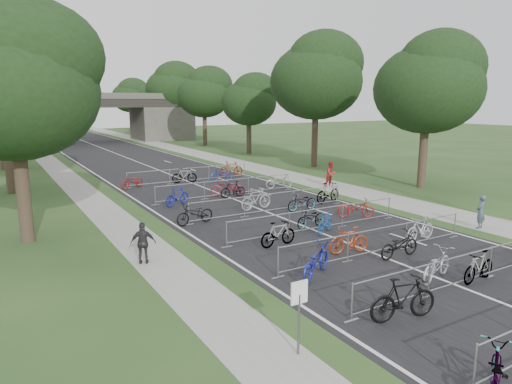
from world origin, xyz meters
TOP-DOWN VIEW (x-y plane):
  - road at (0.00, 50.00)m, footprint 11.00×140.00m
  - sidewalk_right at (8.00, 50.00)m, footprint 3.00×140.00m
  - sidewalk_left at (-7.50, 50.00)m, footprint 2.00×140.00m
  - lane_markings at (0.00, 50.00)m, footprint 0.12×140.00m
  - overpass_bridge at (0.00, 65.00)m, footprint 31.00×8.00m
  - park_sign at (-6.80, 3.00)m, footprint 0.45×0.06m
  - tree_left_0 at (-11.39, 15.93)m, footprint 6.72×6.72m
  - tree_right_0 at (13.11, 15.93)m, footprint 7.17×7.17m
  - tree_left_1 at (-11.39, 27.93)m, footprint 7.56×7.56m
  - tree_right_1 at (13.11, 27.93)m, footprint 8.18×8.18m
  - tree_right_2 at (13.11, 39.93)m, footprint 6.16×6.16m
  - tree_right_3 at (13.11, 51.93)m, footprint 7.17×7.17m
  - tree_right_4 at (13.11, 63.93)m, footprint 8.18×8.18m
  - tree_right_5 at (13.11, 75.93)m, footprint 6.16×6.16m
  - tree_right_6 at (13.11, 87.93)m, footprint 7.17×7.17m
  - barrier_row_1 at (0.00, 3.60)m, footprint 9.70×0.08m
  - barrier_row_2 at (0.00, 7.20)m, footprint 9.70×0.08m
  - barrier_row_3 at (0.00, 11.00)m, footprint 9.70×0.08m
  - barrier_row_4 at (0.00, 15.00)m, footprint 9.70×0.08m
  - barrier_row_5 at (0.00, 20.00)m, footprint 9.70×0.08m
  - barrier_row_6 at (0.00, 26.00)m, footprint 9.70×0.08m
  - bike_0 at (-4.30, -0.24)m, footprint 1.96×1.54m
  - bike_4 at (-3.37, 2.95)m, footprint 2.13×1.00m
  - bike_5 at (-0.20, 4.37)m, footprint 2.12×1.24m
  - bike_6 at (0.87, 3.56)m, footprint 1.75×0.62m
  - bike_8 at (-3.45, 6.64)m, footprint 2.24×1.74m
  - bike_9 at (-0.85, 7.90)m, footprint 1.80×0.80m
  - bike_10 at (0.45, 6.55)m, footprint 1.91×0.67m
  - bike_11 at (2.85, 7.58)m, footprint 1.82×0.64m
  - bike_12 at (-2.73, 10.05)m, footprint 1.77×0.62m
  - bike_13 at (0.16, 11.63)m, footprint 1.81×0.87m
  - bike_14 at (0.12, 10.54)m, footprint 1.65×1.22m
  - bike_15 at (3.30, 12.01)m, footprint 1.96×1.52m
  - bike_16 at (-4.30, 14.94)m, footprint 2.08×0.99m
  - bike_17 at (-0.23, 16.04)m, footprint 2.06×0.80m
  - bike_18 at (1.81, 14.58)m, footprint 1.85×0.64m
  - bike_19 at (4.30, 15.44)m, footprint 2.07×0.95m
  - bike_20 at (-3.59, 19.18)m, footprint 1.90×1.25m
  - bike_21 at (0.06, 20.05)m, footprint 2.18×1.66m
  - bike_22 at (0.18, 19.55)m, footprint 1.70×0.49m
  - bike_23 at (4.30, 20.64)m, footprint 1.94×1.16m
  - bike_24 at (-4.30, 25.76)m, footprint 1.91×1.37m
  - bike_25 at (-0.43, 25.95)m, footprint 1.87×0.95m
  - bike_26 at (2.26, 25.30)m, footprint 1.94×0.78m
  - bike_27 at (3.76, 26.72)m, footprint 2.07×0.73m
  - pedestrian_a at (6.86, 7.51)m, footprint 0.65×0.51m
  - pedestrian_b at (7.74, 19.31)m, footprint 0.92×0.74m
  - pedestrian_c at (-8.07, 10.85)m, footprint 0.99×0.70m

SIDE VIEW (x-z plane):
  - lane_markings at x=0.00m, z-range 0.00..0.00m
  - road at x=0.00m, z-range 0.00..0.01m
  - sidewalk_right at x=8.00m, z-range 0.00..0.01m
  - sidewalk_left at x=-7.50m, z-range 0.00..0.01m
  - bike_13 at x=0.16m, z-range 0.00..0.91m
  - bike_24 at x=-4.30m, z-range 0.00..0.95m
  - bike_23 at x=4.30m, z-range 0.00..0.96m
  - bike_18 at x=1.81m, z-range 0.00..0.97m
  - bike_14 at x=0.12m, z-range 0.00..0.98m
  - bike_15 at x=3.30m, z-range 0.00..0.99m
  - bike_0 at x=-4.30m, z-range 0.00..0.99m
  - bike_26 at x=2.26m, z-range 0.00..1.00m
  - bike_10 at x=0.45m, z-range 0.00..1.00m
  - bike_22 at x=0.18m, z-range 0.00..1.02m
  - bike_6 at x=0.87m, z-range 0.00..1.03m
  - bike_12 at x=-2.73m, z-range 0.00..1.04m
  - bike_9 at x=-0.85m, z-range 0.00..1.05m
  - bike_16 at x=-4.30m, z-range 0.00..1.05m
  - bike_5 at x=-0.20m, z-range 0.00..1.05m
  - bike_11 at x=2.85m, z-range 0.00..1.08m
  - bike_25 at x=-0.43m, z-range 0.00..1.08m
  - barrier_row_1 at x=0.00m, z-range 0.00..1.10m
  - barrier_row_2 at x=0.00m, z-range 0.00..1.10m
  - barrier_row_3 at x=0.00m, z-range 0.00..1.10m
  - barrier_row_4 at x=0.00m, z-range 0.00..1.10m
  - barrier_row_5 at x=0.00m, z-range 0.00..1.10m
  - barrier_row_6 at x=0.00m, z-range 0.00..1.10m
  - bike_21 at x=0.06m, z-range 0.00..1.10m
  - bike_20 at x=-3.59m, z-range 0.00..1.11m
  - bike_8 at x=-3.45m, z-range 0.00..1.13m
  - bike_19 at x=4.30m, z-range 0.00..1.20m
  - bike_17 at x=-0.23m, z-range 0.00..1.20m
  - bike_27 at x=3.76m, z-range 0.00..1.22m
  - bike_4 at x=-3.37m, z-range 0.00..1.24m
  - pedestrian_c at x=-8.07m, z-range 0.00..1.55m
  - pedestrian_a at x=6.86m, z-range 0.00..1.58m
  - pedestrian_b at x=7.74m, z-range 0.00..1.78m
  - park_sign at x=-6.80m, z-range 0.36..2.18m
  - overpass_bridge at x=0.00m, z-range 0.01..7.06m
  - tree_right_2 at x=13.11m, z-range 1.25..10.64m
  - tree_right_5 at x=13.11m, z-range 1.25..10.64m
  - tree_left_0 at x=-11.39m, z-range 1.36..11.61m
  - tree_right_0 at x=13.11m, z-range 1.46..12.39m
  - tree_right_3 at x=13.11m, z-range 1.46..12.39m
  - tree_right_6 at x=13.11m, z-range 1.46..12.39m
  - tree_left_1 at x=-11.39m, z-range 1.54..13.07m
  - tree_right_1 at x=13.11m, z-range 1.67..14.13m
  - tree_right_4 at x=13.11m, z-range 1.67..14.13m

